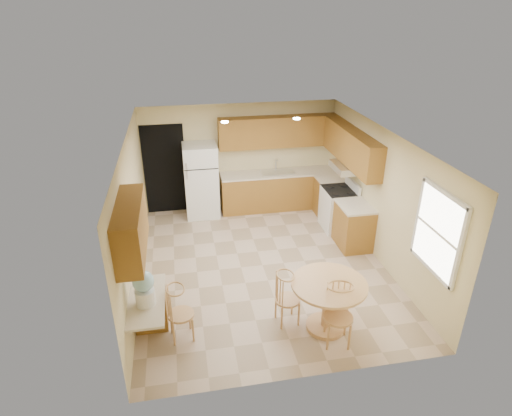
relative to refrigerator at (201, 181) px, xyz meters
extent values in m
plane|color=tan|center=(0.95, -2.40, -0.85)|extent=(5.50, 5.50, 0.00)
cube|color=white|center=(0.95, -2.40, 1.65)|extent=(4.50, 5.50, 0.02)
cube|color=beige|center=(0.95, 0.35, 0.40)|extent=(4.50, 0.02, 2.50)
cube|color=beige|center=(0.95, -5.15, 0.40)|extent=(4.50, 0.02, 2.50)
cube|color=beige|center=(-1.30, -2.40, 0.40)|extent=(0.02, 5.50, 2.50)
cube|color=beige|center=(3.20, -2.40, 0.40)|extent=(0.02, 5.50, 2.50)
cube|color=black|center=(-0.80, 0.34, 0.20)|extent=(0.90, 0.02, 2.10)
cube|color=olive|center=(1.83, 0.05, -0.42)|extent=(2.75, 0.60, 0.87)
cube|color=beige|center=(1.83, 0.05, 0.04)|extent=(2.75, 0.63, 0.04)
cube|color=olive|center=(2.90, -0.54, -0.42)|extent=(0.60, 0.59, 0.87)
cube|color=beige|center=(2.90, -0.54, 0.04)|extent=(0.63, 0.59, 0.04)
cube|color=olive|center=(2.90, -2.00, -0.42)|extent=(0.60, 0.80, 0.87)
cube|color=beige|center=(2.90, -2.00, 0.04)|extent=(0.63, 0.80, 0.04)
cube|color=olive|center=(1.83, 0.19, 1.00)|extent=(2.75, 0.33, 0.70)
cube|color=olive|center=(3.04, -1.19, 1.00)|extent=(0.33, 2.42, 0.70)
cube|color=olive|center=(-1.13, -4.00, 1.00)|extent=(0.33, 1.40, 0.70)
cube|color=silver|center=(1.80, 0.05, 0.06)|extent=(0.78, 0.44, 0.01)
cube|color=silver|center=(2.95, -1.22, 0.57)|extent=(0.50, 0.76, 0.14)
cube|color=olive|center=(-1.05, -3.72, -0.49)|extent=(0.48, 0.42, 0.72)
cube|color=beige|center=(-1.05, -4.10, -0.10)|extent=(0.50, 1.20, 0.04)
cube|color=white|center=(3.18, -4.25, 0.65)|extent=(0.05, 1.00, 1.20)
cube|color=white|center=(3.17, -4.25, 1.27)|extent=(0.05, 1.10, 0.06)
cube|color=white|center=(3.17, -4.25, 0.03)|extent=(0.05, 1.10, 0.06)
cube|color=white|center=(3.17, -4.78, 0.65)|extent=(0.05, 0.06, 1.28)
cube|color=white|center=(3.17, -3.72, 0.65)|extent=(0.05, 0.06, 1.28)
cylinder|color=white|center=(0.45, -1.20, 1.63)|extent=(0.14, 0.14, 0.02)
cylinder|color=white|center=(1.85, -1.20, 1.63)|extent=(0.14, 0.14, 0.02)
cube|color=white|center=(0.00, 0.00, 0.00)|extent=(0.75, 0.70, 1.70)
cube|color=black|center=(0.00, -0.36, 0.40)|extent=(0.74, 0.01, 0.02)
cube|color=silver|center=(-0.32, -0.37, 0.30)|extent=(0.03, 0.03, 0.18)
cube|color=silver|center=(-0.32, -0.37, 0.50)|extent=(0.03, 0.03, 0.14)
cube|color=white|center=(2.87, -1.22, -0.40)|extent=(0.65, 0.76, 0.90)
cube|color=black|center=(2.87, -1.22, 0.05)|extent=(0.64, 0.75, 0.02)
cube|color=white|center=(3.15, -1.22, 0.15)|extent=(0.06, 0.76, 0.18)
cylinder|color=tan|center=(1.56, -4.27, -0.82)|extent=(0.60, 0.60, 0.06)
cylinder|color=tan|center=(1.56, -4.27, -0.45)|extent=(0.15, 0.15, 0.74)
cylinder|color=tan|center=(1.56, -4.27, -0.05)|extent=(1.12, 1.12, 0.04)
cylinder|color=tan|center=(1.01, -4.02, -0.44)|extent=(0.39, 0.39, 0.04)
cylinder|color=tan|center=(0.87, -3.89, -0.64)|extent=(0.03, 0.03, 0.42)
cylinder|color=tan|center=(1.15, -3.89, -0.64)|extent=(0.03, 0.03, 0.42)
cylinder|color=tan|center=(0.87, -4.16, -0.64)|extent=(0.03, 0.03, 0.42)
cylinder|color=tan|center=(1.15, -4.16, -0.64)|extent=(0.03, 0.03, 0.42)
cylinder|color=tan|center=(1.61, -4.60, -0.40)|extent=(0.42, 0.42, 0.04)
cylinder|color=tan|center=(1.46, -4.45, -0.62)|extent=(0.04, 0.04, 0.45)
cylinder|color=tan|center=(1.76, -4.45, -0.62)|extent=(0.04, 0.04, 0.45)
cylinder|color=tan|center=(1.46, -4.75, -0.62)|extent=(0.04, 0.04, 0.45)
cylinder|color=tan|center=(1.76, -4.75, -0.62)|extent=(0.04, 0.04, 0.45)
cylinder|color=tan|center=(-0.60, -4.07, -0.43)|extent=(0.39, 0.39, 0.04)
cylinder|color=tan|center=(-0.74, -3.94, -0.64)|extent=(0.03, 0.03, 0.42)
cylinder|color=tan|center=(-0.46, -3.94, -0.64)|extent=(0.03, 0.03, 0.42)
cylinder|color=tan|center=(-0.74, -4.21, -0.64)|extent=(0.03, 0.03, 0.42)
cylinder|color=tan|center=(-0.46, -4.21, -0.64)|extent=(0.03, 0.03, 0.42)
cylinder|color=white|center=(-1.05, -4.20, 0.03)|extent=(0.27, 0.27, 0.23)
sphere|color=#98D2EB|center=(-1.05, -4.20, 0.29)|extent=(0.29, 0.29, 0.29)
cylinder|color=#98D2EB|center=(-1.05, -4.20, 0.48)|extent=(0.07, 0.07, 0.08)
camera|label=1|loc=(-0.43, -9.12, 3.66)|focal=30.00mm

